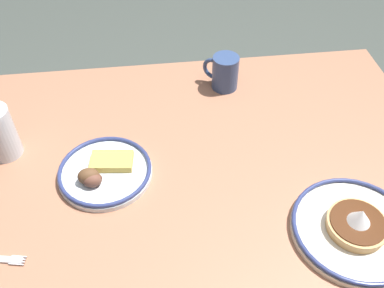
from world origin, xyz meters
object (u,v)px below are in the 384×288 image
(plate_center_pancakes, at_px, (355,228))
(coffee_mug, at_px, (224,72))
(plate_near_main, at_px, (104,172))
(drinking_glass, at_px, (0,135))

(plate_center_pancakes, distance_m, coffee_mug, 0.58)
(plate_near_main, bearing_deg, coffee_mug, -138.00)
(drinking_glass, bearing_deg, coffee_mug, -161.19)
(plate_center_pancakes, xyz_separation_m, drinking_glass, (0.79, -0.34, 0.05))
(coffee_mug, relative_size, drinking_glass, 0.74)
(drinking_glass, bearing_deg, plate_near_main, 155.99)
(plate_near_main, distance_m, plate_center_pancakes, 0.59)
(plate_near_main, height_order, drinking_glass, drinking_glass)
(plate_near_main, relative_size, plate_center_pancakes, 0.83)
(plate_center_pancakes, bearing_deg, drinking_glass, -23.24)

